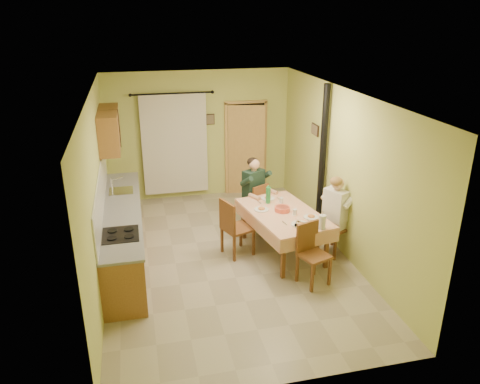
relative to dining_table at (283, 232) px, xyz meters
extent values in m
cube|color=tan|center=(-0.99, 0.02, -0.38)|extent=(4.00, 6.00, 0.01)
cube|color=#C7D06A|center=(-0.99, 3.02, 1.02)|extent=(4.00, 0.04, 2.80)
cube|color=#C7D06A|center=(-0.99, -2.98, 1.02)|extent=(4.00, 0.04, 2.80)
cube|color=#C7D06A|center=(-2.99, 0.02, 1.02)|extent=(0.04, 6.00, 2.80)
cube|color=#C7D06A|center=(1.01, 0.02, 1.02)|extent=(0.04, 6.00, 2.80)
cube|color=white|center=(-0.99, 0.02, 2.42)|extent=(4.00, 6.00, 0.04)
cube|color=brown|center=(-2.69, 0.42, 0.06)|extent=(0.60, 3.60, 0.88)
cube|color=gray|center=(-2.69, 0.42, 0.52)|extent=(0.64, 3.64, 0.04)
cube|color=white|center=(-2.97, 0.42, 0.85)|extent=(0.02, 3.60, 0.66)
cube|color=silver|center=(-2.69, 1.22, 0.53)|extent=(0.42, 0.42, 0.03)
cube|color=black|center=(-2.69, -0.58, 0.54)|extent=(0.52, 0.56, 0.02)
cube|color=black|center=(-2.39, -0.58, 0.07)|extent=(0.01, 0.55, 0.55)
cube|color=brown|center=(-2.81, 1.72, 1.57)|extent=(0.35, 1.40, 0.70)
cylinder|color=black|center=(-1.54, 2.90, 1.97)|extent=(1.70, 0.04, 0.04)
cube|color=silver|center=(-1.54, 2.92, 0.87)|extent=(1.40, 0.06, 2.20)
cube|color=black|center=(0.06, 3.00, 0.65)|extent=(0.84, 0.03, 2.06)
cube|color=tan|center=(-0.39, 2.99, 0.65)|extent=(0.06, 0.06, 2.12)
cube|color=tan|center=(0.51, 2.99, 0.65)|extent=(0.06, 0.06, 2.12)
cube|color=tan|center=(0.06, 2.99, 1.71)|extent=(0.96, 0.06, 0.06)
cube|color=tan|center=(0.05, 2.90, 0.64)|extent=(0.81, 0.21, 2.04)
cube|color=#DFA079|center=(0.00, 0.00, 0.36)|extent=(1.35, 1.93, 0.04)
cube|color=#DFA079|center=(0.16, -0.87, 0.25)|extent=(1.04, 0.20, 0.22)
cube|color=#DFA079|center=(-0.16, 0.87, 0.25)|extent=(1.04, 0.20, 0.22)
cube|color=#DFA079|center=(-0.52, -0.09, 0.25)|extent=(0.33, 1.75, 0.22)
cube|color=#DFA079|center=(0.52, 0.09, 0.25)|extent=(0.33, 1.75, 0.22)
cylinder|color=white|center=(-0.10, 0.64, 0.39)|extent=(0.25, 0.25, 0.02)
ellipsoid|color=#CC7233|center=(-0.10, 0.64, 0.41)|extent=(0.12, 0.12, 0.05)
cylinder|color=white|center=(0.11, -0.59, 0.39)|extent=(0.25, 0.25, 0.02)
ellipsoid|color=#CC7233|center=(0.11, -0.59, 0.41)|extent=(0.12, 0.12, 0.05)
cylinder|color=white|center=(0.37, -0.32, 0.39)|extent=(0.25, 0.25, 0.02)
ellipsoid|color=#CC7233|center=(0.37, -0.32, 0.41)|extent=(0.12, 0.12, 0.05)
cylinder|color=white|center=(-0.34, 0.17, 0.39)|extent=(0.25, 0.25, 0.02)
ellipsoid|color=#CC7233|center=(-0.34, 0.17, 0.41)|extent=(0.12, 0.12, 0.05)
cylinder|color=#FF6145|center=(-0.01, 0.05, 0.42)|extent=(0.26, 0.26, 0.08)
cylinder|color=white|center=(0.10, -0.54, 0.39)|extent=(0.28, 0.28, 0.02)
cube|color=tan|center=(0.05, -0.56, 0.41)|extent=(0.06, 0.07, 0.03)
cube|color=tan|center=(0.09, -0.56, 0.41)|extent=(0.07, 0.07, 0.03)
cube|color=tan|center=(0.09, -0.48, 0.41)|extent=(0.06, 0.07, 0.03)
cube|color=tan|center=(0.09, -0.49, 0.41)|extent=(0.07, 0.07, 0.03)
cylinder|color=silver|center=(0.15, -0.14, 0.43)|extent=(0.07, 0.07, 0.10)
cylinder|color=silver|center=(0.08, 0.40, 0.43)|extent=(0.07, 0.07, 0.10)
cylinder|color=white|center=(0.39, -0.74, 0.50)|extent=(0.11, 0.11, 0.22)
cylinder|color=silver|center=(0.39, -0.74, 0.53)|extent=(0.02, 0.02, 0.30)
cube|color=brown|center=(-0.24, 1.04, 0.10)|extent=(0.51, 0.51, 0.04)
cube|color=brown|center=(-0.16, 0.89, 0.34)|extent=(0.35, 0.21, 0.43)
cube|color=brown|center=(0.15, -1.07, 0.10)|extent=(0.52, 0.52, 0.04)
cube|color=brown|center=(0.09, -0.90, 0.35)|extent=(0.40, 0.18, 0.47)
cube|color=brown|center=(0.86, -0.22, 0.10)|extent=(0.58, 0.58, 0.04)
cube|color=brown|center=(1.04, -0.13, 0.37)|extent=(0.22, 0.41, 0.50)
cube|color=brown|center=(-0.78, 0.12, 0.10)|extent=(0.59, 0.59, 0.04)
cube|color=brown|center=(-0.97, 0.05, 0.38)|extent=(0.20, 0.44, 0.52)
cube|color=#192D23|center=(-0.19, 0.95, 0.18)|extent=(0.51, 0.52, 0.16)
cube|color=#192D23|center=(-0.26, 1.06, 0.53)|extent=(0.46, 0.38, 0.54)
sphere|color=tan|center=(-0.25, 1.05, 0.92)|extent=(0.21, 0.21, 0.21)
ellipsoid|color=black|center=(-0.27, 1.09, 0.96)|extent=(0.21, 0.21, 0.16)
cube|color=silver|center=(0.95, -0.18, 0.18)|extent=(0.52, 0.50, 0.16)
cube|color=silver|center=(0.84, -0.23, 0.53)|extent=(0.37, 0.46, 0.54)
sphere|color=tan|center=(0.84, -0.23, 0.92)|extent=(0.21, 0.21, 0.21)
ellipsoid|color=olive|center=(0.81, -0.25, 0.96)|extent=(0.21, 0.21, 0.16)
cylinder|color=black|center=(0.91, 0.62, 1.02)|extent=(0.12, 0.12, 2.80)
cylinder|color=black|center=(0.91, 0.62, -0.23)|extent=(0.24, 0.24, 0.30)
cube|color=black|center=(-0.74, 2.99, 1.37)|extent=(0.19, 0.03, 0.23)
cube|color=brown|center=(0.98, 1.22, 1.47)|extent=(0.03, 0.31, 0.21)
camera|label=1|loc=(-2.37, -6.92, 3.61)|focal=35.00mm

